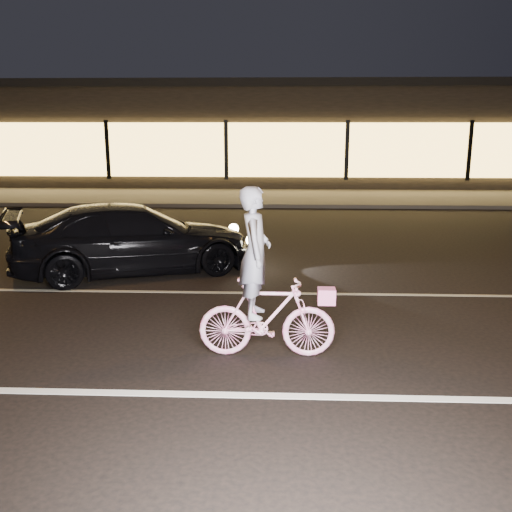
{
  "coord_description": "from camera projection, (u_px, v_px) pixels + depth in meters",
  "views": [
    {
      "loc": [
        2.01,
        -6.79,
        2.74
      ],
      "look_at": [
        1.7,
        0.6,
        0.96
      ],
      "focal_mm": 40.0,
      "sensor_mm": 36.0,
      "label": 1
    }
  ],
  "objects": [
    {
      "name": "cyclist",
      "position": [
        264.0,
        298.0,
        6.6
      ],
      "size": [
        1.6,
        0.55,
        2.02
      ],
      "rotation": [
        0.0,
        0.0,
        1.57
      ],
      "color": "#F83996",
      "rests_on": "ground"
    },
    {
      "name": "sedan",
      "position": [
        134.0,
        239.0,
        10.31
      ],
      "size": [
        4.66,
        3.21,
        1.25
      ],
      "rotation": [
        0.0,
        0.0,
        1.94
      ],
      "color": "black",
      "rests_on": "ground"
    },
    {
      "name": "lane_stripe_far",
      "position": [
        155.0,
        292.0,
        9.26
      ],
      "size": [
        60.0,
        0.1,
        0.01
      ],
      "primitive_type": "cube",
      "color": "gray",
      "rests_on": "ground"
    },
    {
      "name": "ground",
      "position": [
        122.0,
        338.0,
        7.32
      ],
      "size": [
        90.0,
        90.0,
        0.0
      ],
      "primitive_type": "plane",
      "color": "black",
      "rests_on": "ground"
    },
    {
      "name": "sidewalk",
      "position": [
        222.0,
        197.0,
        19.93
      ],
      "size": [
        30.0,
        4.0,
        0.12
      ],
      "primitive_type": "cube",
      "color": "#383533",
      "rests_on": "ground"
    },
    {
      "name": "lane_stripe_near",
      "position": [
        82.0,
        392.0,
        5.86
      ],
      "size": [
        60.0,
        0.12,
        0.01
      ],
      "primitive_type": "cube",
      "color": "silver",
      "rests_on": "ground"
    },
    {
      "name": "storefront",
      "position": [
        235.0,
        132.0,
        25.24
      ],
      "size": [
        25.4,
        8.42,
        4.2
      ],
      "color": "black",
      "rests_on": "ground"
    }
  ]
}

